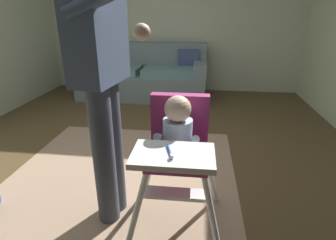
{
  "coord_description": "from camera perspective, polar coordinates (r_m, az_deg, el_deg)",
  "views": [
    {
      "loc": [
        0.52,
        -2.18,
        1.33
      ],
      "look_at": [
        0.34,
        -0.74,
        0.75
      ],
      "focal_mm": 28.8,
      "sensor_mm": 36.0,
      "label": 1
    }
  ],
  "objects": [
    {
      "name": "adult_standing",
      "position": [
        1.63,
        -13.76,
        9.0
      ],
      "size": [
        0.51,
        0.54,
        1.73
      ],
      "rotation": [
        0.0,
        0.0,
        -0.13
      ],
      "color": "#424958",
      "rests_on": "ground"
    },
    {
      "name": "area_rug",
      "position": [
        2.27,
        -11.09,
        -14.37
      ],
      "size": [
        1.94,
        2.38,
        0.01
      ],
      "primitive_type": "cube",
      "color": "#987C64",
      "rests_on": "ground"
    },
    {
      "name": "high_chair",
      "position": [
        1.59,
        2.06,
        -4.63
      ],
      "size": [
        0.62,
        0.73,
        0.91
      ],
      "rotation": [
        0.0,
        0.0,
        -1.56
      ],
      "color": "white",
      "rests_on": "ground"
    },
    {
      "name": "wall_far",
      "position": [
        4.92,
        1.13,
        22.42
      ],
      "size": [
        5.19,
        0.06,
        2.76
      ],
      "primitive_type": "cube",
      "color": "beige",
      "rests_on": "ground"
    },
    {
      "name": "ground",
      "position": [
        2.63,
        -5.47,
        -9.87
      ],
      "size": [
        5.99,
        6.96,
        0.1
      ],
      "primitive_type": "cube",
      "color": "#4F3D24"
    },
    {
      "name": "couch",
      "position": [
        4.58,
        -5.11,
        9.15
      ],
      "size": [
        2.08,
        0.86,
        0.86
      ],
      "rotation": [
        0.0,
        0.0,
        -1.57
      ],
      "color": "slate",
      "rests_on": "ground"
    }
  ]
}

